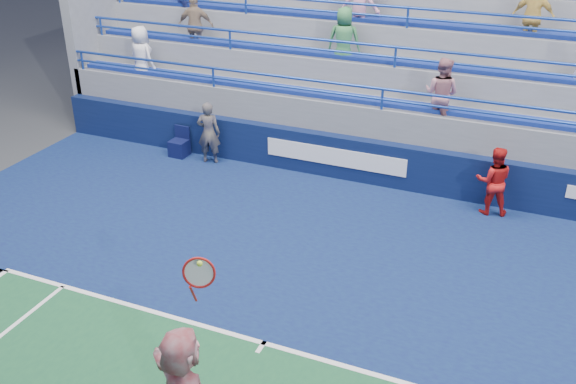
% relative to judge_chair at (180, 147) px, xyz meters
% --- Properties ---
extents(ground, '(120.00, 120.00, 0.00)m').
position_rel_judge_chair_xyz_m(ground, '(5.30, -6.08, -0.26)').
color(ground, '#333538').
extents(sponsor_wall, '(18.00, 0.32, 1.10)m').
position_rel_judge_chair_xyz_m(sponsor_wall, '(5.30, 0.42, 0.29)').
color(sponsor_wall, '#0A163B').
rests_on(sponsor_wall, ground).
extents(bleacher_stand, '(18.00, 5.61, 6.13)m').
position_rel_judge_chair_xyz_m(bleacher_stand, '(5.29, 4.19, 1.29)').
color(bleacher_stand, slate).
rests_on(bleacher_stand, ground).
extents(judge_chair, '(0.47, 0.47, 0.80)m').
position_rel_judge_chair_xyz_m(judge_chair, '(0.00, 0.00, 0.00)').
color(judge_chair, '#0B1038').
rests_on(judge_chair, ground).
extents(line_judge, '(0.68, 0.54, 1.66)m').
position_rel_judge_chair_xyz_m(line_judge, '(0.95, -0.04, 0.57)').
color(line_judge, '#141537').
rests_on(line_judge, ground).
extents(ball_girl, '(0.89, 0.76, 1.59)m').
position_rel_judge_chair_xyz_m(ball_girl, '(8.10, -0.04, 0.54)').
color(ball_girl, red).
rests_on(ball_girl, ground).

